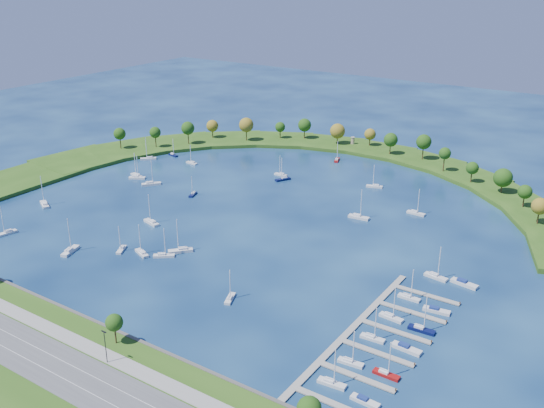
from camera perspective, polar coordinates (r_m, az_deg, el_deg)
The scene contains 40 objects.
ground at distance 275.95m, azimuth -1.44°, elevation -0.88°, with size 700.00×700.00×0.00m, color #071A40.
south_shoreline at distance 199.51m, azimuth -22.59°, elevation -11.82°, with size 420.00×43.10×11.60m.
breakwater at distance 338.23m, azimuth -3.14°, elevation 3.56°, with size 286.74×247.64×2.00m.
breakwater_trees at distance 350.64m, azimuth 5.53°, elevation 5.77°, with size 237.32×94.12×14.36m.
harbor_tower at distance 377.84m, azimuth 7.48°, elevation 5.85°, with size 2.60×2.60×4.34m.
dock_system at distance 191.17m, azimuth 9.32°, elevation -12.04°, with size 24.28×82.00×1.60m.
moored_boat_0 at distance 311.55m, azimuth 9.47°, elevation 1.67°, with size 8.35×4.61×11.82m.
moored_boat_1 at distance 316.50m, azimuth -11.12°, elevation 1.89°, with size 8.16×9.11×14.09m.
moored_boat_2 at distance 247.73m, azimuth -13.76°, elevation -4.03°, with size 5.13×7.34×10.62m.
moored_boat_3 at distance 346.69m, azimuth -7.42°, elevation 3.84°, with size 7.52×2.77×10.81m.
moored_boat_4 at distance 358.25m, azimuth -11.36°, elevation 4.19°, with size 8.13×8.05×13.14m.
moored_boat_5 at distance 362.86m, azimuth -9.13°, elevation 4.55°, with size 7.34×3.50×10.40m.
moored_boat_6 at distance 251.70m, azimuth -18.17°, elevation -4.08°, with size 5.56×9.89×14.01m.
moored_boat_7 at distance 327.34m, azimuth -12.38°, elevation 2.44°, with size 8.50×6.32×12.43m.
moored_boat_8 at distance 324.61m, azimuth 0.83°, elevation 2.79°, with size 7.45×2.39×10.82m.
moored_boat_9 at distance 317.57m, azimuth 1.02°, elevation 2.36°, with size 5.93×8.48×12.27m.
moored_boat_10 at distance 242.84m, azimuth -11.95°, elevation -4.40°, with size 8.60×5.25×12.24m.
moored_boat_11 at distance 281.91m, azimuth 13.17°, elevation -0.77°, with size 8.37×2.65×12.18m.
moored_boat_12 at distance 269.70m, azimuth -11.08°, elevation -1.63°, with size 9.44×4.84×13.36m.
moored_boat_13 at distance 299.34m, azimuth -7.32°, elevation 0.95°, with size 3.91×7.05×9.98m.
moored_boat_14 at distance 277.23m, azimuth -23.35°, elevation -2.43°, with size 3.82×8.81×12.53m.
moored_boat_15 at distance 351.04m, azimuth 6.03°, elevation 4.13°, with size 4.58×7.94×11.26m.
moored_boat_16 at distance 239.31m, azimuth -9.98°, elevation -4.65°, with size 7.74×6.68×11.81m.
moored_boat_17 at distance 207.95m, azimuth -3.91°, elevation -8.63°, with size 4.62×7.61×10.84m.
moored_boat_18 at distance 302.77m, azimuth -20.29°, elevation 0.01°, with size 9.88×6.97×14.31m.
moored_boat_19 at distance 330.74m, azimuth -12.41°, elevation 2.64°, with size 9.02×4.60×12.76m.
moored_boat_20 at distance 272.79m, azimuth 8.01°, elevation -1.15°, with size 9.54×3.40×13.75m.
moored_boat_21 at distance 242.05m, azimuth -8.44°, elevation -4.22°, with size 8.36×8.83×13.97m.
docked_boat_0 at distance 171.30m, azimuth 5.54°, elevation -16.08°, with size 8.08×2.86×11.64m.
docked_boat_1 at distance 166.89m, azimuth 8.57°, elevation -17.56°, with size 8.00×2.64×1.61m.
docked_boat_2 at distance 179.27m, azimuth 7.27°, elevation -14.25°, with size 7.64×2.77×10.99m.
docked_boat_3 at distance 176.38m, azimuth 10.51°, elevation -15.14°, with size 7.56×2.18×11.08m.
docked_boat_4 at distance 190.14m, azimuth 9.28°, elevation -12.05°, with size 7.60×2.47×11.03m.
docked_boat_5 at distance 187.54m, azimuth 12.30°, elevation -12.90°, with size 9.19×3.16×1.84m.
docked_boat_6 at distance 200.96m, azimuth 10.96°, elevation -10.17°, with size 8.09×2.98×11.64m.
docked_boat_7 at distance 196.90m, azimuth 13.65°, elevation -11.13°, with size 8.37×2.66×12.17m.
docked_boat_8 at distance 212.93m, azimuth 12.56°, elevation -8.37°, with size 7.65×2.25×11.20m.
docked_boat_9 at distance 207.84m, azimuth 14.95°, elevation -9.48°, with size 8.86×3.45×1.76m.
docked_boat_10 at distance 228.22m, azimuth 14.91°, elevation -6.44°, with size 8.80×3.62×12.56m.
docked_boat_11 at distance 226.47m, azimuth 17.34°, elevation -7.01°, with size 9.87×4.22×1.95m.
Camera 1 is at (147.11, -208.44, 105.17)m, focal length 40.71 mm.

